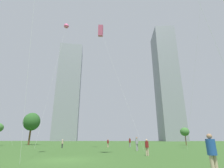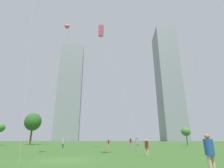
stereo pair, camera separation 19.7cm
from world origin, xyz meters
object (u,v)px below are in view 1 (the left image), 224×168
(distant_highrise_0, at_px, (167,82))
(park_tree_0, at_px, (185,132))
(person_standing_6, at_px, (212,151))
(park_tree_2, at_px, (32,122))
(person_standing_2, at_px, (147,146))
(kite_flying_2, at_px, (66,26))
(person_standing_1, at_px, (108,143))
(person_standing_5, at_px, (62,143))
(distant_highrise_1, at_px, (69,92))
(person_standing_3, at_px, (137,143))
(kite_flying_3, at_px, (101,31))
(person_standing_4, at_px, (130,142))

(distant_highrise_0, bearing_deg, park_tree_0, -103.67)
(person_standing_6, relative_size, park_tree_2, 0.20)
(person_standing_2, bearing_deg, distant_highrise_0, -84.70)
(kite_flying_2, height_order, distant_highrise_0, distant_highrise_0)
(person_standing_1, relative_size, person_standing_5, 1.01)
(distant_highrise_0, bearing_deg, person_standing_1, -111.87)
(person_standing_6, height_order, distant_highrise_1, distant_highrise_1)
(person_standing_2, bearing_deg, kite_flying_2, -24.92)
(park_tree_2, height_order, distant_highrise_0, distant_highrise_0)
(person_standing_1, distance_m, person_standing_5, 8.75)
(park_tree_0, xyz_separation_m, distant_highrise_1, (-71.16, 101.82, 41.39))
(kite_flying_2, relative_size, distant_highrise_1, 0.33)
(person_standing_5, height_order, distant_highrise_0, distant_highrise_0)
(person_standing_3, xyz_separation_m, park_tree_0, (13.89, 23.09, 2.37))
(person_standing_6, bearing_deg, distant_highrise_1, 93.16)
(kite_flying_3, bearing_deg, distant_highrise_1, 112.65)
(kite_flying_2, bearing_deg, distant_highrise_1, 109.55)
(kite_flying_2, bearing_deg, distant_highrise_0, 65.60)
(person_standing_2, relative_size, kite_flying_2, 0.05)
(person_standing_1, xyz_separation_m, kite_flying_3, (-0.68, -7.54, 20.84))
(park_tree_0, distance_m, park_tree_2, 42.98)
(person_standing_4, relative_size, park_tree_2, 0.20)
(park_tree_2, bearing_deg, person_standing_4, -18.70)
(person_standing_2, relative_size, park_tree_0, 0.34)
(park_tree_0, relative_size, distant_highrise_1, 0.05)
(person_standing_6, bearing_deg, park_tree_0, 54.69)
(person_standing_2, relative_size, park_tree_2, 0.18)
(park_tree_2, height_order, distant_highrise_1, distant_highrise_1)
(person_standing_1, bearing_deg, distant_highrise_0, -154.34)
(kite_flying_2, distance_m, kite_flying_3, 14.27)
(person_standing_6, bearing_deg, kite_flying_2, 105.85)
(person_standing_4, distance_m, kite_flying_3, 23.48)
(person_standing_2, bearing_deg, distant_highrise_1, -46.63)
(distant_highrise_1, bearing_deg, person_standing_2, -81.19)
(kite_flying_2, bearing_deg, park_tree_0, 25.11)
(person_standing_5, bearing_deg, person_standing_6, 165.84)
(person_standing_6, bearing_deg, park_tree_2, 109.60)
(person_standing_2, relative_size, person_standing_6, 0.87)
(person_standing_1, distance_m, distant_highrise_1, 133.90)
(person_standing_4, height_order, kite_flying_3, kite_flying_3)
(person_standing_5, relative_size, distant_highrise_1, 0.02)
(person_standing_5, height_order, person_standing_6, person_standing_6)
(person_standing_1, relative_size, kite_flying_3, 0.07)
(distant_highrise_0, bearing_deg, kite_flying_3, -110.98)
(kite_flying_3, relative_size, distant_highrise_0, 0.24)
(distant_highrise_1, bearing_deg, person_standing_1, -80.56)
(person_standing_1, xyz_separation_m, park_tree_2, (-23.64, 11.80, 5.42))
(person_standing_4, xyz_separation_m, park_tree_0, (14.84, 11.18, 2.40))
(distant_highrise_1, bearing_deg, distant_highrise_0, -20.21)
(person_standing_5, distance_m, person_standing_6, 28.48)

